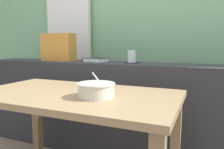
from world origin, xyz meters
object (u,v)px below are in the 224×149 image
object	(u,v)px
breakfast_table	(75,109)
coaster_square	(132,63)
closed_book	(95,60)
juice_glass	(132,57)
soup_bowl	(96,90)
throw_pillow	(59,47)

from	to	relation	value
breakfast_table	coaster_square	world-z (taller)	coaster_square
breakfast_table	closed_book	world-z (taller)	closed_book
juice_glass	closed_book	distance (m)	0.33
coaster_square	juice_glass	distance (m)	0.05
closed_book	soup_bowl	distance (m)	0.79
coaster_square	soup_bowl	bearing A→B (deg)	-87.32
breakfast_table	soup_bowl	size ratio (longest dim) A/B	5.88
breakfast_table	coaster_square	distance (m)	0.73
closed_book	juice_glass	bearing A→B (deg)	7.16
closed_book	soup_bowl	bearing A→B (deg)	-62.36
coaster_square	juice_glass	xyz separation A→B (m)	(0.00, -0.00, 0.05)
closed_book	soup_bowl	xyz separation A→B (m)	(0.36, -0.69, -0.11)
breakfast_table	juice_glass	size ratio (longest dim) A/B	11.89
breakfast_table	throw_pillow	size ratio (longest dim) A/B	3.85
soup_bowl	breakfast_table	bearing A→B (deg)	163.67
breakfast_table	juice_glass	bearing A→B (deg)	78.33
juice_glass	closed_book	size ratio (longest dim) A/B	0.46
coaster_square	closed_book	bearing A→B (deg)	-172.84
breakfast_table	soup_bowl	distance (m)	0.23
coaster_square	juice_glass	world-z (taller)	juice_glass
juice_glass	closed_book	bearing A→B (deg)	-172.84
breakfast_table	juice_glass	distance (m)	0.75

